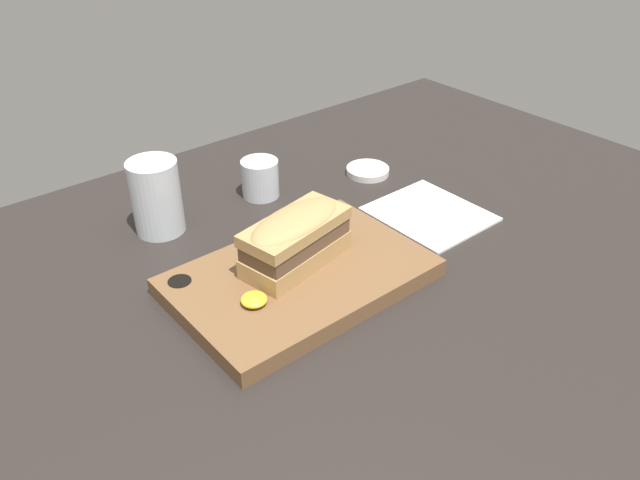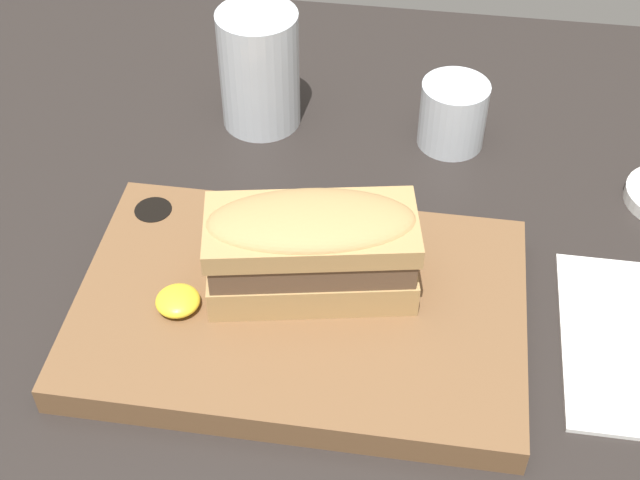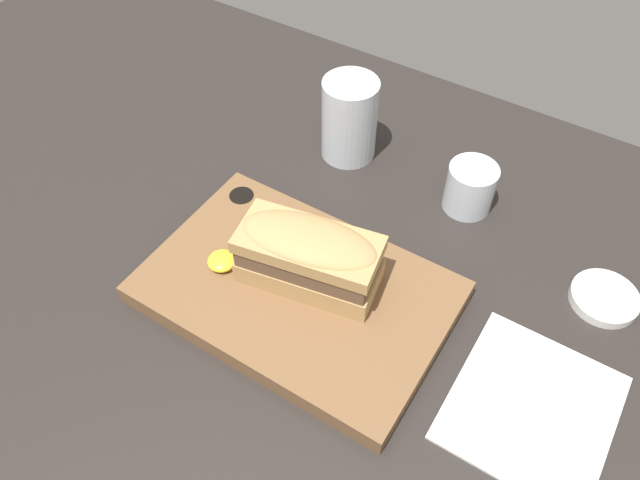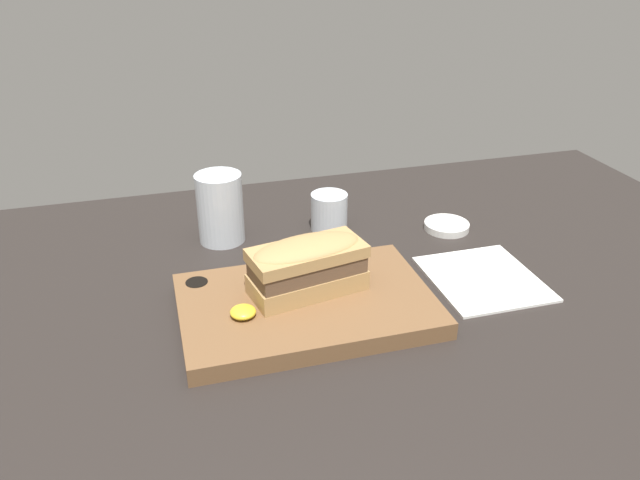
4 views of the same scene
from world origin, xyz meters
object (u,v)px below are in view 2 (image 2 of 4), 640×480
at_px(serving_board, 300,309).
at_px(sandwich, 311,246).
at_px(wine_glass, 453,117).
at_px(water_glass, 260,76).

distance_m(serving_board, sandwich, 0.06).
bearing_deg(sandwich, serving_board, -114.20).
relative_size(serving_board, sandwich, 2.05).
height_order(serving_board, wine_glass, wine_glass).
xyz_separation_m(serving_board, sandwich, (0.01, 0.02, 0.06)).
height_order(sandwich, water_glass, water_glass).
bearing_deg(wine_glass, sandwich, -113.52).
bearing_deg(water_glass, sandwich, -69.78).
height_order(sandwich, wine_glass, sandwich).
bearing_deg(water_glass, wine_glass, -2.48).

